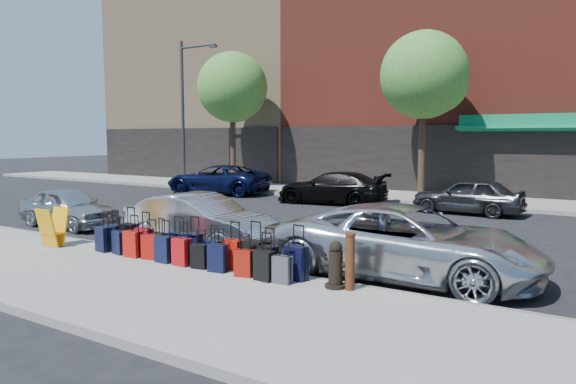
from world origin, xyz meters
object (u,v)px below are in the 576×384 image
Objects in this scene: fire_hydrant at (336,266)px; car_near_0 at (69,207)px; bollard at (350,261)px; car_near_2 at (407,242)px; car_far_0 at (218,179)px; car_far_2 at (468,196)px; tree_left at (234,89)px; tree_center at (427,77)px; suitcase_front_5 at (193,247)px; car_near_1 at (200,221)px; streetlight at (185,104)px; display_rack at (53,228)px; car_far_1 at (332,188)px.

fire_hydrant is 10.52m from car_near_0.
car_near_2 is at bearing 76.89° from bollard.
fire_hydrant is 17.19m from car_far_0.
tree_left is at bearing -100.15° from car_far_2.
suitcase_front_5 is at bearing -92.87° from tree_center.
car_near_0 is at bearing 89.14° from car_near_1.
suitcase_front_5 is 0.23× the size of car_near_1.
streetlight reaches higher than display_rack.
fire_hydrant is at bearing 20.70° from car_far_1.
car_far_1 is 5.59m from car_far_2.
tree_center is 8.55× the size of fire_hydrant.
car_near_2 is (13.97, -12.56, -4.68)m from tree_left.
car_near_0 is 0.70× the size of car_far_0.
tree_left is at bearing 47.23° from car_near_2.
tree_center is at bearing 127.83° from car_far_1.
display_rack is 3.78m from car_near_0.
display_rack is 8.50m from car_near_2.
bollard is at bearing -99.24° from car_near_0.
car_near_2 is 1.01× the size of car_far_0.
car_near_0 reaches higher than fire_hydrant.
car_far_0 is 1.11× the size of car_far_1.
car_far_2 reaches higher than suitcase_front_5.
car_far_1 is at bearing 7.84° from car_near_1.
car_far_1 is 1.20× the size of car_far_2.
suitcase_front_5 reaches higher than fire_hydrant.
streetlight is at bearing 125.77° from fire_hydrant.
tree_left is at bearing -118.26° from car_far_1.
car_near_1 is (2.77, 2.26, 0.07)m from display_rack.
car_far_0 is at bearing 13.14° from car_near_0.
car_far_2 is (7.23, 11.96, 0.05)m from display_rack.
bollard is (3.05, -14.37, -4.74)m from tree_center.
car_far_0 is at bearing -165.35° from tree_center.
car_far_1 is at bearing 118.22° from bollard.
tree_center reaches higher than car_far_2.
car_near_2 is at bearing 44.93° from car_far_0.
car_near_1 is (-1.22, 1.62, 0.23)m from suitcase_front_5.
suitcase_front_5 is 11.51m from car_far_1.
tree_left is at bearing 14.39° from car_near_0.
suitcase_front_5 is 4.52m from car_near_2.
car_far_2 is (5.59, 0.05, -0.01)m from car_far_1.
fire_hydrant is (16.21, -13.68, -4.12)m from streetlight.
car_near_0 is at bearing 155.28° from fire_hydrant.
car_far_1 reaches higher than display_rack.
display_rack is at bearing -107.51° from tree_center.
fire_hydrant is at bearing -1.54° from suitcase_front_5.
car_near_0 is 10.13m from car_far_0.
car_far_1 is at bearing 33.48° from car_near_2.
suitcase_front_5 is 2.04m from car_near_1.
display_rack is 13.33m from car_far_0.
suitcase_front_5 reaches higher than display_rack.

